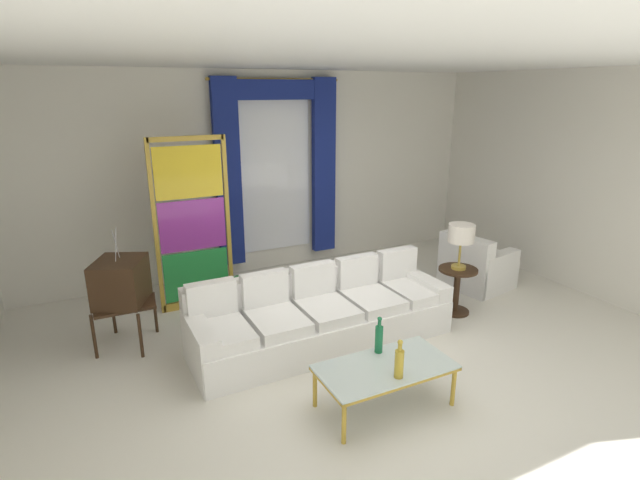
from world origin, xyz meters
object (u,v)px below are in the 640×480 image
(vintage_tv, at_px, (121,284))
(table_lamp_brass, at_px, (461,235))
(round_side_table, at_px, (457,286))
(couch_white_long, at_px, (320,315))
(bottle_crystal_tall, at_px, (399,362))
(coffee_table, at_px, (385,369))
(armchair_white, at_px, (475,268))
(stained_glass_divider, at_px, (193,228))
(bottle_blue_decanter, at_px, (379,338))
(peacock_figurine, at_px, (244,293))

(vintage_tv, height_order, table_lamp_brass, vintage_tv)
(round_side_table, bearing_deg, couch_white_long, 176.17)
(couch_white_long, distance_m, round_side_table, 1.87)
(bottle_crystal_tall, xyz_separation_m, table_lamp_brass, (1.88, 1.41, 0.48))
(coffee_table, bearing_deg, table_lamp_brass, 32.81)
(armchair_white, bearing_deg, couch_white_long, -171.22)
(bottle_crystal_tall, relative_size, stained_glass_divider, 0.16)
(round_side_table, distance_m, table_lamp_brass, 0.67)
(couch_white_long, distance_m, stained_glass_divider, 1.98)
(coffee_table, bearing_deg, bottle_blue_decanter, 72.19)
(coffee_table, relative_size, bottle_crystal_tall, 3.41)
(bottle_crystal_tall, height_order, table_lamp_brass, table_lamp_brass)
(stained_glass_divider, xyz_separation_m, peacock_figurine, (0.52, -0.35, -0.84))
(peacock_figurine, bearing_deg, stained_glass_divider, 146.08)
(round_side_table, xyz_separation_m, table_lamp_brass, (0.00, 0.00, 0.67))
(stained_glass_divider, bearing_deg, vintage_tv, -144.70)
(armchair_white, bearing_deg, round_side_table, -146.72)
(armchair_white, bearing_deg, peacock_figurine, 166.60)
(couch_white_long, height_order, bottle_blue_decanter, couch_white_long)
(peacock_figurine, relative_size, round_side_table, 1.01)
(coffee_table, height_order, bottle_crystal_tall, bottle_crystal_tall)
(bottle_blue_decanter, xyz_separation_m, vintage_tv, (-2.02, 1.97, 0.17))
(bottle_crystal_tall, bearing_deg, bottle_blue_decanter, 80.33)
(bottle_blue_decanter, bearing_deg, vintage_tv, 135.70)
(bottle_blue_decanter, bearing_deg, coffee_table, -107.81)
(bottle_blue_decanter, bearing_deg, stained_glass_divider, 112.20)
(couch_white_long, xyz_separation_m, bottle_blue_decanter, (0.06, -1.12, 0.25))
(bottle_blue_decanter, height_order, stained_glass_divider, stained_glass_divider)
(armchair_white, height_order, stained_glass_divider, stained_glass_divider)
(bottle_crystal_tall, bearing_deg, table_lamp_brass, 36.88)
(coffee_table, relative_size, armchair_white, 1.26)
(stained_glass_divider, bearing_deg, coffee_table, -70.63)
(bottle_crystal_tall, xyz_separation_m, stained_glass_divider, (-1.00, 3.06, 0.51))
(couch_white_long, xyz_separation_m, stained_glass_divider, (-1.02, 1.52, 0.75))
(stained_glass_divider, relative_size, peacock_figurine, 3.67)
(vintage_tv, height_order, peacock_figurine, vintage_tv)
(coffee_table, distance_m, stained_glass_divider, 3.11)
(round_side_table, bearing_deg, vintage_tv, 165.63)
(coffee_table, height_order, round_side_table, round_side_table)
(bottle_crystal_tall, height_order, vintage_tv, vintage_tv)
(couch_white_long, distance_m, bottle_crystal_tall, 1.55)
(stained_glass_divider, bearing_deg, table_lamp_brass, -29.74)
(coffee_table, relative_size, round_side_table, 2.01)
(round_side_table, relative_size, table_lamp_brass, 1.04)
(bottle_blue_decanter, bearing_deg, table_lamp_brass, 28.71)
(bottle_blue_decanter, height_order, armchair_white, armchair_white)
(coffee_table, xyz_separation_m, stained_glass_divider, (-1.01, 2.86, 0.69))
(bottle_blue_decanter, relative_size, bottle_crystal_tall, 1.02)
(coffee_table, relative_size, peacock_figurine, 1.99)
(couch_white_long, height_order, coffee_table, couch_white_long)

